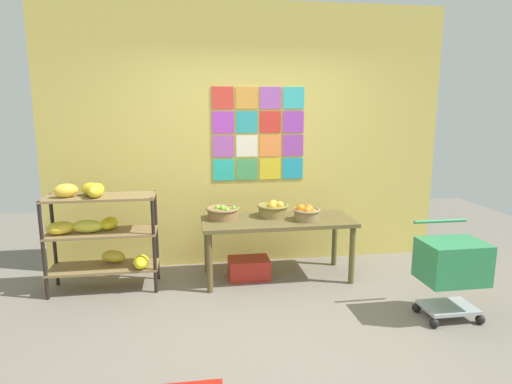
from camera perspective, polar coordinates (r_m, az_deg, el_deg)
ground at (r=3.82m, az=2.91°, el=-17.67°), size 9.41×9.41×0.00m
back_wall_with_art at (r=5.07m, az=-0.93°, el=7.14°), size 4.58×0.07×2.97m
banana_shelf_unit at (r=4.65m, az=-19.78°, el=-4.33°), size 1.07×0.47×1.11m
display_table at (r=4.69m, az=2.79°, el=-4.44°), size 1.60×0.67×0.66m
fruit_basket_back_left at (r=4.69m, az=-4.34°, el=-2.63°), size 0.35×0.35×0.15m
fruit_basket_centre at (r=4.76m, az=2.23°, el=-2.24°), size 0.34×0.34×0.18m
fruit_basket_right at (r=4.64m, az=6.57°, el=-2.74°), size 0.29×0.29×0.17m
produce_crate_under_table at (r=4.83m, az=-0.94°, el=-9.87°), size 0.44×0.30×0.22m
shopping_cart at (r=4.19m, az=24.09°, el=-8.65°), size 0.52×0.44×0.84m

